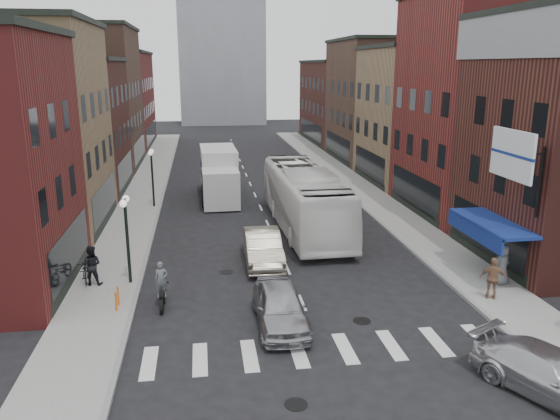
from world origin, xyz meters
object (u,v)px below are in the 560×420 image
object	(u,v)px
streetlamp_far	(152,167)
curb_car	(552,375)
billboard_sign	(514,156)
streetlamp_near	(126,224)
transit_bus	(304,198)
parked_bicycle	(85,270)
bike_rack	(117,299)
ped_right_b	(493,278)
sedan_left_near	(280,306)
motorcycle_rider	(162,286)
sedan_left_far	(263,247)
ped_left_solo	(91,265)
ped_right_c	(502,264)
box_truck	(219,175)

from	to	relation	value
streetlamp_far	curb_car	xyz separation A→B (m)	(13.59, -24.65, -2.20)
billboard_sign	streetlamp_near	distance (m)	16.68
transit_bus	parked_bicycle	xyz separation A→B (m)	(-11.56, -7.21, -1.22)
bike_rack	ped_right_b	xyz separation A→B (m)	(15.53, -1.34, 0.51)
streetlamp_near	ped_right_b	xyz separation A→B (m)	(15.33, -4.04, -1.85)
billboard_sign	sedan_left_near	xyz separation A→B (m)	(-9.81, -1.40, -5.34)
bike_rack	motorcycle_rider	bearing A→B (deg)	3.70
sedan_left_far	streetlamp_far	bearing A→B (deg)	118.70
streetlamp_far	motorcycle_rider	distance (m)	16.78
billboard_sign	parked_bicycle	size ratio (longest dim) A/B	1.94
curb_car	parked_bicycle	distance (m)	19.24
billboard_sign	streetlamp_far	xyz separation A→B (m)	(-15.99, 17.50, -3.22)
transit_bus	sedan_left_near	bearing A→B (deg)	-105.84
motorcycle_rider	sedan_left_near	world-z (taller)	motorcycle_rider
streetlamp_far	sedan_left_far	size ratio (longest dim) A/B	0.81
motorcycle_rider	ped_left_solo	distance (m)	4.14
ped_right_b	ped_right_c	world-z (taller)	ped_right_c
curb_car	parked_bicycle	world-z (taller)	curb_car
bike_rack	curb_car	size ratio (longest dim) A/B	0.16
streetlamp_near	billboard_sign	bearing A→B (deg)	-12.35
parked_bicycle	ped_right_c	size ratio (longest dim) A/B	1.02
motorcycle_rider	transit_bus	world-z (taller)	transit_bus
motorcycle_rider	ped_left_solo	bearing A→B (deg)	138.80
ped_right_b	parked_bicycle	bearing A→B (deg)	7.76
streetlamp_near	ped_right_b	size ratio (longest dim) A/B	2.26
billboard_sign	transit_bus	size ratio (longest dim) A/B	0.28
sedan_left_near	curb_car	bearing A→B (deg)	-37.87
ped_right_b	ped_right_c	distance (m)	1.88
parked_bicycle	box_truck	bearing A→B (deg)	54.18
bike_rack	curb_car	distance (m)	15.92
streetlamp_near	bike_rack	distance (m)	3.59
box_truck	sedan_left_far	distance (m)	14.26
bike_rack	parked_bicycle	bearing A→B (deg)	119.64
box_truck	transit_bus	world-z (taller)	transit_bus
sedan_left_far	ped_right_b	xyz separation A→B (m)	(9.04, -6.04, 0.23)
box_truck	motorcycle_rider	xyz separation A→B (m)	(-3.07, -18.71, -0.89)
streetlamp_far	box_truck	size ratio (longest dim) A/B	0.48
transit_bus	motorcycle_rider	bearing A→B (deg)	-128.51
transit_bus	sedan_left_near	xyz separation A→B (m)	(-3.34, -12.65, -1.08)
streetlamp_far	sedan_left_near	world-z (taller)	streetlamp_far
sedan_left_near	curb_car	world-z (taller)	sedan_left_near
sedan_left_far	ped_right_c	distance (m)	11.26
bike_rack	sedan_left_far	bearing A→B (deg)	35.89
sedan_left_far	parked_bicycle	world-z (taller)	sedan_left_far
bike_rack	sedan_left_near	distance (m)	6.74
motorcycle_rider	ped_right_c	world-z (taller)	ped_right_c
streetlamp_near	ped_right_b	bearing A→B (deg)	-14.75
sedan_left_near	sedan_left_far	size ratio (longest dim) A/B	0.92
bike_rack	motorcycle_rider	xyz separation A→B (m)	(1.79, 0.12, 0.38)
ped_right_b	sedan_left_near	bearing A→B (deg)	27.89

